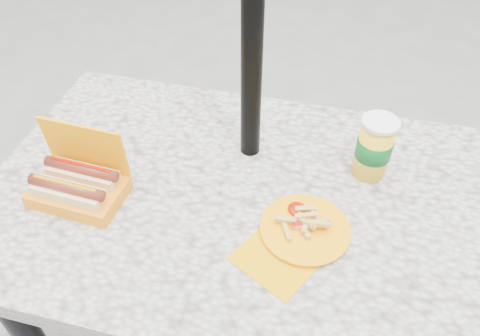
% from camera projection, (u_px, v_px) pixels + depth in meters
% --- Properties ---
extents(picnic_table, '(1.20, 0.80, 0.75)m').
position_uv_depth(picnic_table, '(235.00, 222.00, 1.19)').
color(picnic_table, beige).
rests_on(picnic_table, ground).
extents(umbrella_pole, '(0.05, 0.05, 2.20)m').
position_uv_depth(umbrella_pole, '(252.00, 26.00, 0.99)').
color(umbrella_pole, black).
rests_on(umbrella_pole, ground).
extents(hotdog_box, '(0.22, 0.15, 0.17)m').
position_uv_depth(hotdog_box, '(78.00, 185.00, 1.08)').
color(hotdog_box, '#FF9900').
rests_on(hotdog_box, picnic_table).
extents(fries_plate, '(0.25, 0.29, 0.04)m').
position_uv_depth(fries_plate, '(303.00, 230.00, 1.02)').
color(fries_plate, '#E29C00').
rests_on(fries_plate, picnic_table).
extents(soda_cup, '(0.09, 0.09, 0.16)m').
position_uv_depth(soda_cup, '(374.00, 148.00, 1.11)').
color(soda_cup, yellow).
rests_on(soda_cup, picnic_table).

